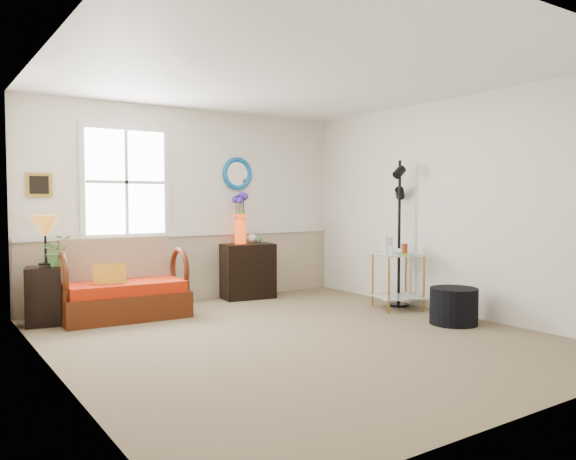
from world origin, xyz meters
TOP-DOWN VIEW (x-y plane):
  - floor at (0.00, 0.00)m, footprint 4.50×5.00m
  - ceiling at (0.00, 0.00)m, footprint 4.50×5.00m
  - walls at (0.00, 0.00)m, footprint 4.51×5.01m
  - wainscot at (0.00, 2.48)m, footprint 4.46×0.02m
  - chair_rail at (0.00, 2.47)m, footprint 4.46×0.04m
  - window at (-0.90, 2.47)m, footprint 1.14×0.06m
  - picture at (-1.92, 2.48)m, footprint 0.28×0.03m
  - mirror at (0.70, 2.48)m, footprint 0.47×0.07m
  - loveseat at (-1.13, 1.89)m, footprint 1.45×0.87m
  - throw_pillow at (-1.32, 1.80)m, footprint 0.37×0.17m
  - lamp_stand at (-1.98, 2.01)m, footprint 0.43×0.43m
  - table_lamp at (-1.95, 2.00)m, footprint 0.33×0.33m
  - potted_plant at (-1.84, 1.98)m, footprint 0.32×0.35m
  - cabinet at (0.73, 2.26)m, footprint 0.77×0.56m
  - flower_vase at (0.66, 2.31)m, footprint 0.28×0.28m
  - side_table at (1.90, 0.49)m, footprint 0.70×0.70m
  - tabletop_items at (1.87, 0.48)m, footprint 0.41×0.41m
  - floor_lamp at (2.06, 0.63)m, footprint 0.32×0.32m
  - ottoman at (1.79, -0.48)m, footprint 0.53×0.53m

SIDE VIEW (x-z plane):
  - floor at x=0.00m, z-range -0.01..0.01m
  - ottoman at x=1.79m, z-range 0.00..0.40m
  - lamp_stand at x=-1.98m, z-range 0.00..0.64m
  - side_table at x=1.90m, z-range 0.00..0.71m
  - cabinet at x=0.73m, z-range 0.00..0.76m
  - wainscot at x=0.00m, z-range 0.00..0.90m
  - loveseat at x=-1.13m, z-range 0.00..0.92m
  - throw_pillow at x=-1.32m, z-range 0.30..0.66m
  - potted_plant at x=-1.84m, z-range 0.64..0.91m
  - tabletop_items at x=1.87m, z-range 0.71..0.92m
  - chair_rail at x=0.00m, z-range 0.89..0.95m
  - table_lamp at x=-1.95m, z-range 0.64..1.21m
  - floor_lamp at x=2.06m, z-range 0.00..1.88m
  - flower_vase at x=0.66m, z-range 0.76..1.46m
  - walls at x=0.00m, z-range 0.00..2.60m
  - picture at x=-1.92m, z-range 1.41..1.69m
  - window at x=-0.90m, z-range 0.88..2.32m
  - mirror at x=0.70m, z-range 1.51..1.99m
  - ceiling at x=0.00m, z-range 2.60..2.60m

